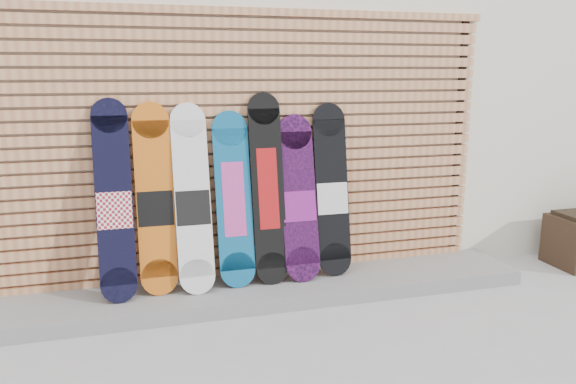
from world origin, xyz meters
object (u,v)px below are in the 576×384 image
snowboard_1 (155,200)px  snowboard_5 (299,199)px  snowboard_4 (268,189)px  snowboard_0 (114,202)px  snowboard_3 (234,199)px  snowboard_2 (193,200)px  snowboard_6 (332,191)px

snowboard_1 → snowboard_5: (1.15, -0.02, -0.06)m
snowboard_4 → snowboard_1: bearing=179.6°
snowboard_0 → snowboard_3: size_ratio=1.08×
snowboard_3 → snowboard_5: (0.54, -0.01, -0.03)m
snowboard_5 → snowboard_0: bearing=-179.3°
snowboard_2 → snowboard_6: bearing=2.1°
snowboard_1 → snowboard_4: size_ratio=0.96×
snowboard_3 → snowboard_4: size_ratio=0.91×
snowboard_2 → snowboard_5: snowboard_2 is taller
snowboard_0 → snowboard_6: (1.75, 0.05, -0.03)m
snowboard_0 → snowboard_1: snowboard_0 is taller
snowboard_2 → snowboard_4: size_ratio=0.95×
snowboard_6 → snowboard_5: bearing=-174.4°
snowboard_0 → snowboard_4: (1.19, 0.03, 0.03)m
snowboard_0 → snowboard_6: 1.75m
snowboard_3 → snowboard_2: bearing=-175.0°
snowboard_4 → snowboard_5: bearing=-2.6°
snowboard_3 → snowboard_4: (0.28, -0.00, 0.07)m
snowboard_6 → snowboard_0: bearing=-178.4°
snowboard_2 → snowboard_5: bearing=0.9°
snowboard_1 → snowboard_6: snowboard_1 is taller
snowboard_3 → snowboard_4: bearing=-0.7°
snowboard_0 → snowboard_1: bearing=6.9°
snowboard_3 → snowboard_4: 0.29m
snowboard_0 → snowboard_2: snowboard_0 is taller
snowboard_5 → snowboard_6: (0.30, 0.03, 0.04)m
snowboard_0 → snowboard_6: bearing=1.6°
snowboard_6 → snowboard_2: bearing=-177.9°
snowboard_2 → snowboard_6: (1.16, 0.04, -0.01)m
snowboard_2 → snowboard_0: bearing=-179.6°
snowboard_3 → snowboard_5: size_ratio=1.03×
snowboard_1 → snowboard_5: size_ratio=1.09×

